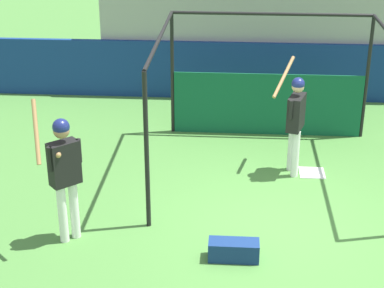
# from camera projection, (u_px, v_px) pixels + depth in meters

# --- Properties ---
(ground_plane) EXTENTS (60.00, 60.00, 0.00)m
(ground_plane) POSITION_uv_depth(u_px,v_px,m) (277.00, 227.00, 9.68)
(ground_plane) COLOR #477F38
(outfield_wall) EXTENTS (24.00, 0.12, 1.33)m
(outfield_wall) POSITION_uv_depth(u_px,v_px,m) (266.00, 71.00, 14.61)
(outfield_wall) COLOR navy
(outfield_wall) RESTS_ON ground
(bleacher_section) EXTENTS (7.60, 3.20, 3.01)m
(bleacher_section) POSITION_uv_depth(u_px,v_px,m) (266.00, 19.00, 15.79)
(bleacher_section) COLOR #9E9E99
(bleacher_section) RESTS_ON ground
(batting_cage) EXTENTS (3.85, 3.79, 2.47)m
(batting_cage) POSITION_uv_depth(u_px,v_px,m) (270.00, 93.00, 11.97)
(batting_cage) COLOR black
(batting_cage) RESTS_ON ground
(home_plate) EXTENTS (0.44, 0.44, 0.02)m
(home_plate) POSITION_uv_depth(u_px,v_px,m) (312.00, 173.00, 11.34)
(home_plate) COLOR white
(home_plate) RESTS_ON ground
(player_batter) EXTENTS (0.60, 1.01, 1.94)m
(player_batter) POSITION_uv_depth(u_px,v_px,m) (295.00, 116.00, 10.94)
(player_batter) COLOR white
(player_batter) RESTS_ON ground
(player_waiting) EXTENTS (0.62, 0.73, 2.17)m
(player_waiting) POSITION_uv_depth(u_px,v_px,m) (64.00, 168.00, 8.90)
(player_waiting) COLOR white
(player_waiting) RESTS_ON ground
(equipment_bag) EXTENTS (0.70, 0.28, 0.28)m
(equipment_bag) POSITION_uv_depth(u_px,v_px,m) (234.00, 250.00, 8.84)
(equipment_bag) COLOR navy
(equipment_bag) RESTS_ON ground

